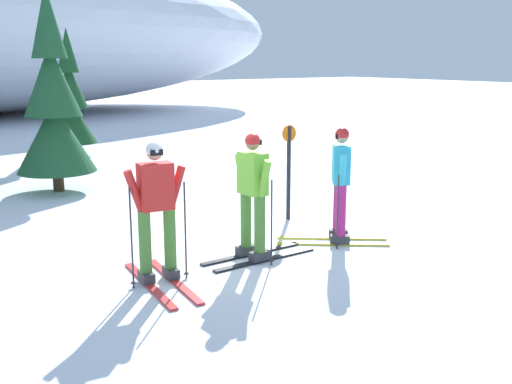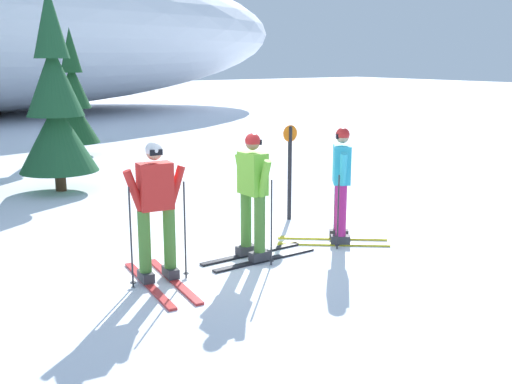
# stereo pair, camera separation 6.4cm
# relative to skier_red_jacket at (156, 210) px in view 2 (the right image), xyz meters

# --- Properties ---
(ground_plane) EXTENTS (120.00, 120.00, 0.00)m
(ground_plane) POSITION_rel_skier_red_jacket_xyz_m (1.07, 0.81, -0.91)
(ground_plane) COLOR white
(skier_red_jacket) EXTENTS (0.78, 1.75, 1.75)m
(skier_red_jacket) POSITION_rel_skier_red_jacket_xyz_m (0.00, 0.00, 0.00)
(skier_red_jacket) COLOR red
(skier_red_jacket) RESTS_ON ground
(skier_cyan_jacket) EXTENTS (1.56, 1.33, 1.73)m
(skier_cyan_jacket) POSITION_rel_skier_red_jacket_xyz_m (2.95, -0.03, -0.01)
(skier_cyan_jacket) COLOR gold
(skier_cyan_jacket) RESTS_ON ground
(skier_lime_jacket) EXTENTS (1.66, 0.78, 1.74)m
(skier_lime_jacket) POSITION_rel_skier_red_jacket_xyz_m (1.45, 0.05, 0.00)
(skier_lime_jacket) COLOR black
(skier_lime_jacket) RESTS_ON ground
(pine_tree_center_right) EXTENTS (1.59, 1.59, 4.13)m
(pine_tree_center_right) POSITION_rel_skier_red_jacket_xyz_m (0.62, 5.98, 0.82)
(pine_tree_center_right) COLOR #47301E
(pine_tree_center_right) RESTS_ON ground
(pine_tree_far_right) EXTENTS (1.37, 1.37, 3.54)m
(pine_tree_far_right) POSITION_rel_skier_red_jacket_xyz_m (2.45, 10.53, 0.57)
(pine_tree_far_right) COLOR #47301E
(pine_tree_far_right) RESTS_ON ground
(trail_marker_post) EXTENTS (0.28, 0.07, 1.62)m
(trail_marker_post) POSITION_rel_skier_red_jacket_xyz_m (3.14, 1.46, 0.00)
(trail_marker_post) COLOR black
(trail_marker_post) RESTS_ON ground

